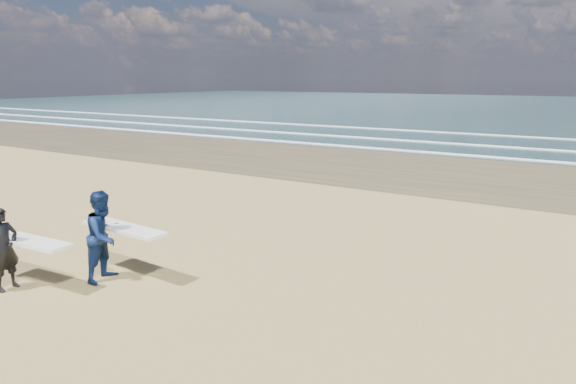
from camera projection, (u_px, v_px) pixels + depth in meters
The scene contains 2 objects.
surfer_near at pixel (8, 248), 10.27m from camera, with size 2.23×1.01×1.71m.
surfer_far at pixel (106, 235), 10.76m from camera, with size 2.23×1.20×1.93m.
Camera 1 is at (9.22, -5.79, 4.22)m, focal length 32.00 mm.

